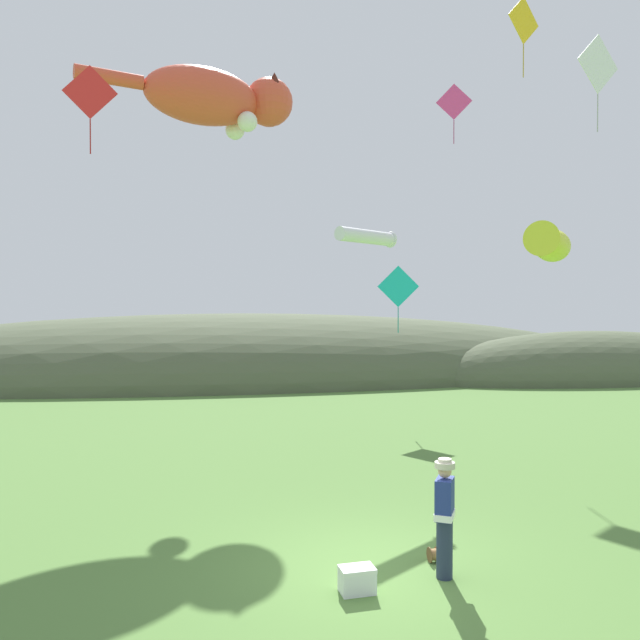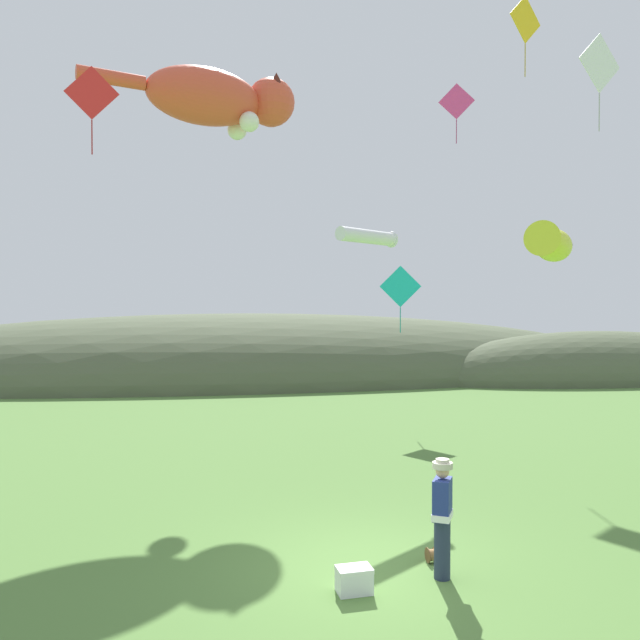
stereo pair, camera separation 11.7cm
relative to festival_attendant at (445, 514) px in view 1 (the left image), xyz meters
The scene contains 13 objects.
ground_plane 1.47m from the festival_attendant, 148.22° to the left, with size 120.00×120.00×0.00m, color #517A38.
distant_hill_ridge 26.92m from the festival_attendant, 86.36° to the left, with size 54.96×16.20×7.38m.
festival_attendant is the anchor object (origin of this frame).
kite_spool 1.01m from the festival_attendant, 84.58° to the left, with size 0.14×0.24×0.24m.
picnic_cooler 1.60m from the festival_attendant, behind, with size 0.51×0.35×0.36m.
kite_giant_cat 15.81m from the festival_attendant, 103.38° to the left, with size 6.80×3.04×2.13m.
kite_fish_windsock 8.12m from the festival_attendant, 45.96° to the left, with size 2.45×2.77×0.90m.
kite_tube_streamer 8.60m from the festival_attendant, 83.65° to the left, with size 1.92×1.47×0.44m.
kite_diamond_white 11.53m from the festival_attendant, 38.92° to the left, with size 1.35×0.42×2.31m.
kite_diamond_gold 14.00m from the festival_attendant, 53.69° to the left, with size 1.19×0.53×2.19m.
kite_diamond_pink 18.17m from the festival_attendant, 66.11° to the left, with size 1.24×0.53×2.24m.
kite_diamond_red 13.57m from the festival_attendant, 126.52° to the left, with size 1.38×0.04×2.28m.
kite_diamond_teal 13.41m from the festival_attendant, 74.53° to the left, with size 1.42×0.40×2.37m.
Camera 1 is at (-2.66, -9.19, 4.00)m, focal length 35.00 mm.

